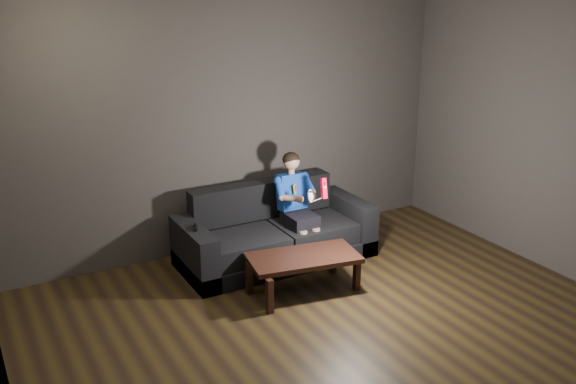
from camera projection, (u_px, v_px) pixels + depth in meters
floor at (367, 353)px, 5.01m from camera, size 5.00×5.00×0.00m
back_wall at (231, 123)px, 6.65m from camera, size 5.00×0.04×2.70m
sofa at (275, 237)px, 6.60m from camera, size 1.97×0.85×0.76m
child at (296, 198)px, 6.53m from camera, size 0.42×0.51×1.03m
wii_remote_red at (324, 188)px, 6.17m from camera, size 0.05×0.08×0.21m
nunchuk_white at (310, 196)px, 6.12m from camera, size 0.07×0.09×0.14m
wii_remote_black at (195, 228)px, 6.03m from camera, size 0.08×0.15×0.03m
coffee_table at (303, 260)px, 5.89m from camera, size 1.08×0.67×0.37m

